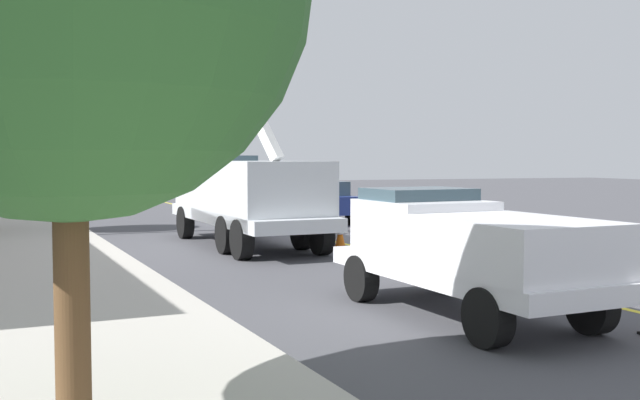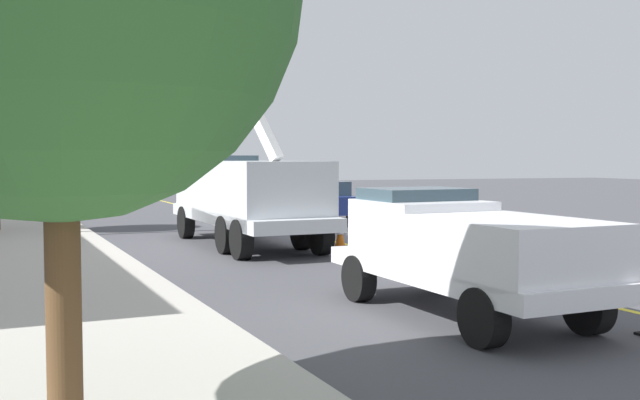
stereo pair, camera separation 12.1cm
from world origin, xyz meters
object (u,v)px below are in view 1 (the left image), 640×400
passing_minivan (314,199)px  traffic_cone_mid_rear (340,236)px  service_pickup_truck (466,249)px  traffic_signal_mast (69,48)px  utility_bucket_truck (244,191)px  traffic_cone_mid_front (424,256)px  traffic_cone_trailing (252,220)px

passing_minivan → traffic_cone_mid_rear: passing_minivan is taller
service_pickup_truck → traffic_signal_mast: (14.20, 5.84, 4.93)m
utility_bucket_truck → traffic_cone_mid_front: 7.31m
service_pickup_truck → passing_minivan: 18.15m
traffic_cone_mid_front → traffic_cone_mid_rear: 4.86m
traffic_cone_mid_front → traffic_cone_trailing: size_ratio=1.10×
traffic_cone_trailing → traffic_signal_mast: 8.46m
service_pickup_truck → passing_minivan: bearing=-11.2°
traffic_signal_mast → utility_bucket_truck: bearing=-123.7°
traffic_cone_mid_rear → traffic_cone_trailing: traffic_cone_mid_rear is taller
traffic_cone_mid_front → traffic_cone_mid_rear: traffic_cone_mid_front is taller
traffic_signal_mast → traffic_cone_mid_front: bearing=-143.9°
passing_minivan → traffic_cone_mid_rear: 9.02m
utility_bucket_truck → traffic_cone_mid_rear: (-1.92, -2.34, -1.24)m
service_pickup_truck → traffic_cone_mid_rear: 9.21m
utility_bucket_truck → traffic_cone_trailing: bearing=-17.3°
service_pickup_truck → passing_minivan: size_ratio=1.16×
traffic_cone_mid_rear → traffic_cone_trailing: (6.28, 0.98, -0.01)m
traffic_cone_trailing → traffic_cone_mid_rear: bearing=-171.1°
traffic_cone_mid_front → traffic_cone_trailing: bearing=5.7°
traffic_cone_mid_front → traffic_signal_mast: size_ratio=0.09×
utility_bucket_truck → traffic_cone_trailing: (4.36, -1.36, -1.24)m
traffic_cone_mid_front → traffic_cone_trailing: traffic_cone_mid_front is taller
utility_bucket_truck → passing_minivan: bearing=-33.8°
passing_minivan → traffic_signal_mast: (-3.61, 9.37, 5.08)m
passing_minivan → traffic_cone_mid_front: passing_minivan is taller
passing_minivan → traffic_cone_trailing: bearing=127.3°
service_pickup_truck → traffic_cone_trailing: service_pickup_truck is taller
utility_bucket_truck → traffic_cone_mid_front: (-6.77, -2.47, -1.20)m
service_pickup_truck → traffic_cone_trailing: 15.38m
utility_bucket_truck → traffic_signal_mast: size_ratio=0.95×
utility_bucket_truck → traffic_cone_trailing: 4.73m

